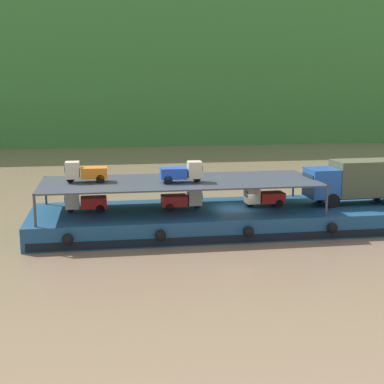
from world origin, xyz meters
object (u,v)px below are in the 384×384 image
(covered_lorry, at_px, (356,180))
(mini_truck_lower_stern, at_px, (85,202))
(mini_truck_lower_aft, at_px, (182,199))
(mini_truck_lower_mid, at_px, (264,197))
(cargo_barge, at_px, (234,218))
(mini_truck_upper_mid, at_px, (182,172))
(mini_truck_upper_stern, at_px, (85,172))

(covered_lorry, relative_size, mini_truck_lower_stern, 2.86)
(mini_truck_lower_aft, height_order, mini_truck_lower_mid, same)
(mini_truck_lower_stern, distance_m, mini_truck_lower_aft, 6.51)
(covered_lorry, bearing_deg, mini_truck_lower_stern, 178.73)
(cargo_barge, xyz_separation_m, mini_truck_lower_stern, (-10.11, 0.44, 1.44))
(cargo_barge, bearing_deg, covered_lorry, 0.12)
(cargo_barge, relative_size, covered_lorry, 3.49)
(mini_truck_lower_aft, distance_m, mini_truck_upper_mid, 2.16)
(cargo_barge, relative_size, mini_truck_upper_stern, 10.04)
(covered_lorry, bearing_deg, mini_truck_upper_mid, -177.07)
(mini_truck_lower_mid, bearing_deg, covered_lorry, -1.10)
(covered_lorry, height_order, mini_truck_upper_stern, mini_truck_upper_stern)
(mini_truck_upper_mid, bearing_deg, cargo_barge, 9.50)
(covered_lorry, relative_size, mini_truck_upper_mid, 2.86)
(mini_truck_upper_stern, height_order, mini_truck_upper_mid, same)
(cargo_barge, xyz_separation_m, mini_truck_upper_mid, (-3.73, -0.62, 3.44))
(covered_lorry, distance_m, mini_truck_lower_stern, 18.97)
(mini_truck_lower_stern, height_order, mini_truck_lower_aft, same)
(covered_lorry, xyz_separation_m, mini_truck_lower_mid, (-6.72, 0.13, -1.00))
(mini_truck_lower_stern, distance_m, mini_truck_upper_mid, 6.77)
(cargo_barge, distance_m, mini_truck_lower_stern, 10.22)
(cargo_barge, height_order, mini_truck_upper_mid, mini_truck_upper_mid)
(cargo_barge, height_order, mini_truck_lower_mid, mini_truck_lower_mid)
(cargo_barge, relative_size, mini_truck_lower_stern, 9.98)
(mini_truck_upper_stern, bearing_deg, cargo_barge, -2.62)
(mini_truck_lower_mid, relative_size, mini_truck_upper_mid, 1.00)
(cargo_barge, distance_m, mini_truck_upper_stern, 10.60)
(cargo_barge, xyz_separation_m, covered_lorry, (8.82, 0.02, 2.44))
(mini_truck_lower_stern, relative_size, mini_truck_lower_aft, 1.00)
(mini_truck_lower_mid, bearing_deg, mini_truck_upper_stern, 178.53)
(mini_truck_lower_mid, height_order, mini_truck_upper_mid, mini_truck_upper_mid)
(mini_truck_lower_stern, height_order, mini_truck_upper_stern, mini_truck_upper_stern)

